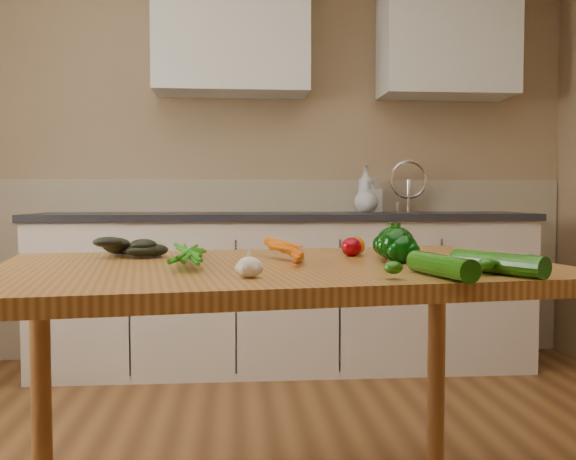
# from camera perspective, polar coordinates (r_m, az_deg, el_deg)

# --- Properties ---
(room) EXTENTS (4.04, 5.04, 2.64)m
(room) POSITION_cam_1_polar(r_m,az_deg,el_deg) (1.71, -1.85, 11.49)
(room) COLOR brown
(room) RESTS_ON ground
(counter_run) EXTENTS (2.84, 0.64, 1.14)m
(counter_run) POSITION_cam_1_polar(r_m,az_deg,el_deg) (3.75, -0.18, -5.24)
(counter_run) COLOR beige
(counter_run) RESTS_ON ground
(upper_cabinets) EXTENTS (2.15, 0.35, 0.70)m
(upper_cabinets) POSITION_cam_1_polar(r_m,az_deg,el_deg) (3.99, 4.15, 16.83)
(upper_cabinets) COLOR silver
(upper_cabinets) RESTS_ON room
(table) EXTENTS (1.63, 1.18, 0.81)m
(table) POSITION_cam_1_polar(r_m,az_deg,el_deg) (1.80, -0.92, -5.83)
(table) COLOR #A96D31
(table) RESTS_ON ground
(soap_bottle_a) EXTENTS (0.13, 0.13, 0.28)m
(soap_bottle_a) POSITION_cam_1_polar(r_m,az_deg,el_deg) (3.93, 6.94, 3.65)
(soap_bottle_a) COLOR silver
(soap_bottle_a) RESTS_ON counter_run
(soap_bottle_b) EXTENTS (0.12, 0.12, 0.21)m
(soap_bottle_b) POSITION_cam_1_polar(r_m,az_deg,el_deg) (3.91, 7.46, 3.11)
(soap_bottle_b) COLOR silver
(soap_bottle_b) RESTS_ON counter_run
(soap_bottle_c) EXTENTS (0.15, 0.15, 0.19)m
(soap_bottle_c) POSITION_cam_1_polar(r_m,az_deg,el_deg) (3.88, 6.97, 2.94)
(soap_bottle_c) COLOR silver
(soap_bottle_c) RESTS_ON counter_run
(carrot_bunch) EXTENTS (0.31, 0.25, 0.08)m
(carrot_bunch) POSITION_cam_1_polar(r_m,az_deg,el_deg) (1.80, -2.75, -1.74)
(carrot_bunch) COLOR #C55104
(carrot_bunch) RESTS_ON table
(leafy_greens) EXTENTS (0.22, 0.19, 0.11)m
(leafy_greens) POSITION_cam_1_polar(r_m,az_deg,el_deg) (2.04, -13.95, -0.81)
(leafy_greens) COLOR black
(leafy_greens) RESTS_ON table
(garlic_bulb) EXTENTS (0.06, 0.06, 0.05)m
(garlic_bulb) POSITION_cam_1_polar(r_m,az_deg,el_deg) (1.47, -3.48, -3.32)
(garlic_bulb) COLOR white
(garlic_bulb) RESTS_ON table
(pepper_a) EXTENTS (0.10, 0.10, 0.10)m
(pepper_a) POSITION_cam_1_polar(r_m,az_deg,el_deg) (1.84, 9.70, -1.33)
(pepper_a) COLOR #022F04
(pepper_a) RESTS_ON table
(pepper_b) EXTENTS (0.09, 0.09, 0.09)m
(pepper_b) POSITION_cam_1_polar(r_m,az_deg,el_deg) (1.94, 9.23, -1.16)
(pepper_b) COLOR #022F04
(pepper_b) RESTS_ON table
(pepper_c) EXTENTS (0.08, 0.08, 0.08)m
(pepper_c) POSITION_cam_1_polar(r_m,az_deg,el_deg) (1.81, 10.26, -1.69)
(pepper_c) COLOR #022F04
(pepper_c) RESTS_ON table
(tomato_a) EXTENTS (0.06, 0.06, 0.06)m
(tomato_a) POSITION_cam_1_polar(r_m,az_deg,el_deg) (2.00, 5.67, -1.51)
(tomato_a) COLOR #90020C
(tomato_a) RESTS_ON table
(tomato_b) EXTENTS (0.06, 0.06, 0.06)m
(tomato_b) POSITION_cam_1_polar(r_m,az_deg,el_deg) (2.06, 6.02, -1.41)
(tomato_b) COLOR #D15F05
(tomato_b) RESTS_ON table
(tomato_c) EXTENTS (0.08, 0.08, 0.07)m
(tomato_c) POSITION_cam_1_polar(r_m,az_deg,el_deg) (2.06, 9.37, -1.22)
(tomato_c) COLOR #D15F05
(tomato_c) RESTS_ON table
(zucchini_a) EXTENTS (0.17, 0.25, 0.05)m
(zucchini_a) POSITION_cam_1_polar(r_m,az_deg,el_deg) (1.61, 18.12, -2.84)
(zucchini_a) COLOR #124607
(zucchini_a) RESTS_ON table
(zucchini_b) EXTENTS (0.10, 0.25, 0.05)m
(zucchini_b) POSITION_cam_1_polar(r_m,az_deg,el_deg) (1.52, 13.46, -3.12)
(zucchini_b) COLOR #124607
(zucchini_b) RESTS_ON table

